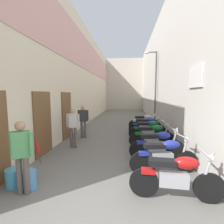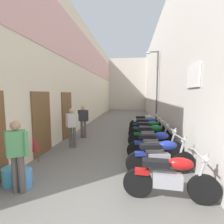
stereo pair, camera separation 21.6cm
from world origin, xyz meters
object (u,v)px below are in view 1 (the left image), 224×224
at_px(motorcycle_fourth, 152,135).
at_px(umbrella_leaning, 36,144).
at_px(motorcycle_sixth, 147,125).
at_px(water_jug_near_door, 14,178).
at_px(motorcycle_second, 164,155).
at_px(pedestrian_further_down, 83,119).
at_px(pedestrian_by_doorway, 22,152).
at_px(motorcycle_nearest, 177,176).
at_px(water_jug_beside_first, 28,180).
at_px(motorcycle_fifth, 149,129).
at_px(pedestrian_mid_alley, 73,125).
at_px(motorcycle_third, 158,144).
at_px(street_lamp, 154,83).
at_px(motorcycle_seventh, 144,122).

height_order(motorcycle_fourth, umbrella_leaning, motorcycle_fourth).
distance_m(motorcycle_sixth, water_jug_near_door, 6.26).
relative_size(motorcycle_second, pedestrian_further_down, 1.17).
bearing_deg(pedestrian_by_doorway, motorcycle_nearest, 2.27).
bearing_deg(pedestrian_further_down, umbrella_leaning, -99.34).
bearing_deg(water_jug_beside_first, motorcycle_fifth, 53.00).
height_order(motorcycle_fourth, pedestrian_by_doorway, pedestrian_by_doorway).
relative_size(pedestrian_by_doorway, water_jug_near_door, 3.74).
relative_size(motorcycle_second, pedestrian_mid_alley, 1.17).
height_order(water_jug_near_door, water_jug_beside_first, same).
xyz_separation_m(motorcycle_third, street_lamp, (0.70, 5.61, 2.31)).
bearing_deg(water_jug_near_door, water_jug_beside_first, -8.78).
height_order(motorcycle_sixth, pedestrian_further_down, pedestrian_further_down).
bearing_deg(pedestrian_mid_alley, water_jug_near_door, -99.51).
distance_m(motorcycle_nearest, umbrella_leaning, 3.82).
relative_size(motorcycle_sixth, street_lamp, 0.38).
height_order(motorcycle_seventh, pedestrian_mid_alley, pedestrian_mid_alley).
xyz_separation_m(motorcycle_sixth, motorcycle_seventh, (-0.00, 1.16, 0.00)).
relative_size(motorcycle_nearest, street_lamp, 0.38).
bearing_deg(water_jug_beside_first, motorcycle_second, 18.26).
distance_m(motorcycle_sixth, water_jug_beside_first, 6.09).
height_order(pedestrian_mid_alley, water_jug_beside_first, pedestrian_mid_alley).
bearing_deg(motorcycle_nearest, motorcycle_fifth, 90.00).
distance_m(motorcycle_fifth, water_jug_near_door, 5.49).
height_order(motorcycle_second, motorcycle_fourth, same).
relative_size(motorcycle_third, motorcycle_seventh, 0.99).
xyz_separation_m(motorcycle_fourth, pedestrian_further_down, (-3.11, 1.08, 0.42)).
bearing_deg(motorcycle_fifth, street_lamp, 78.43).
bearing_deg(motorcycle_sixth, pedestrian_mid_alley, -142.95).
height_order(motorcycle_second, pedestrian_by_doorway, pedestrian_by_doorway).
height_order(motorcycle_seventh, water_jug_beside_first, motorcycle_seventh).
relative_size(motorcycle_third, motorcycle_fifth, 0.99).
relative_size(motorcycle_nearest, pedestrian_by_doorway, 1.18).
relative_size(pedestrian_mid_alley, water_jug_near_door, 3.74).
bearing_deg(pedestrian_by_doorway, pedestrian_further_down, 89.33).
xyz_separation_m(motorcycle_second, motorcycle_fifth, (0.00, 3.17, 0.00)).
bearing_deg(umbrella_leaning, pedestrian_by_doorway, -70.53).
relative_size(motorcycle_fourth, water_jug_beside_first, 4.39).
distance_m(motorcycle_fourth, water_jug_beside_first, 4.52).
bearing_deg(motorcycle_nearest, pedestrian_further_down, 125.59).
bearing_deg(motorcycle_fifth, motorcycle_nearest, -90.00).
bearing_deg(motorcycle_nearest, pedestrian_by_doorway, -177.73).
bearing_deg(pedestrian_further_down, motorcycle_second, -46.13).
distance_m(motorcycle_second, motorcycle_sixth, 4.14).
height_order(pedestrian_mid_alley, water_jug_near_door, pedestrian_mid_alley).
bearing_deg(pedestrian_by_doorway, motorcycle_fourth, 47.01).
bearing_deg(pedestrian_further_down, water_jug_beside_first, -90.89).
height_order(motorcycle_third, water_jug_beside_first, motorcycle_third).
bearing_deg(pedestrian_mid_alley, motorcycle_fifth, 23.86).
bearing_deg(motorcycle_nearest, motorcycle_seventh, 90.00).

